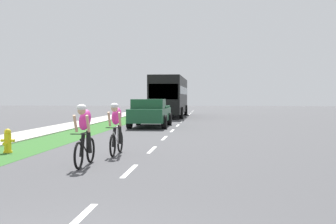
{
  "coord_description": "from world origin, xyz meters",
  "views": [
    {
      "loc": [
        1.84,
        -3.74,
        1.76
      ],
      "look_at": [
        -0.04,
        16.05,
        1.05
      ],
      "focal_mm": 44.73,
      "sensor_mm": 36.0,
      "label": 1
    }
  ],
  "objects_px": {
    "cyclist_trailing": "(116,128)",
    "pickup_dark_green": "(150,113)",
    "cyclist_lead": "(84,134)",
    "fire_hydrant_yellow": "(8,141)",
    "bus_black": "(170,95)"
  },
  "relations": [
    {
      "from": "cyclist_trailing",
      "to": "pickup_dark_green",
      "type": "distance_m",
      "value": 11.94
    },
    {
      "from": "pickup_dark_green",
      "to": "cyclist_lead",
      "type": "bearing_deg",
      "value": -88.95
    },
    {
      "from": "cyclist_trailing",
      "to": "pickup_dark_green",
      "type": "height_order",
      "value": "pickup_dark_green"
    },
    {
      "from": "cyclist_lead",
      "to": "pickup_dark_green",
      "type": "bearing_deg",
      "value": 91.05
    },
    {
      "from": "fire_hydrant_yellow",
      "to": "pickup_dark_green",
      "type": "bearing_deg",
      "value": 76.24
    },
    {
      "from": "cyclist_lead",
      "to": "cyclist_trailing",
      "type": "relative_size",
      "value": 1.0
    },
    {
      "from": "cyclist_lead",
      "to": "pickup_dark_green",
      "type": "distance_m",
      "value": 14.07
    },
    {
      "from": "bus_black",
      "to": "cyclist_lead",
      "type": "bearing_deg",
      "value": -89.47
    },
    {
      "from": "pickup_dark_green",
      "to": "bus_black",
      "type": "relative_size",
      "value": 0.44
    },
    {
      "from": "fire_hydrant_yellow",
      "to": "bus_black",
      "type": "relative_size",
      "value": 0.07
    },
    {
      "from": "fire_hydrant_yellow",
      "to": "pickup_dark_green",
      "type": "xyz_separation_m",
      "value": [
        2.9,
        11.82,
        0.46
      ]
    },
    {
      "from": "bus_black",
      "to": "pickup_dark_green",
      "type": "bearing_deg",
      "value": -90.03
    },
    {
      "from": "cyclist_lead",
      "to": "bus_black",
      "type": "distance_m",
      "value": 27.12
    },
    {
      "from": "fire_hydrant_yellow",
      "to": "cyclist_trailing",
      "type": "distance_m",
      "value": 3.53
    },
    {
      "from": "cyclist_trailing",
      "to": "bus_black",
      "type": "bearing_deg",
      "value": 91.37
    }
  ]
}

